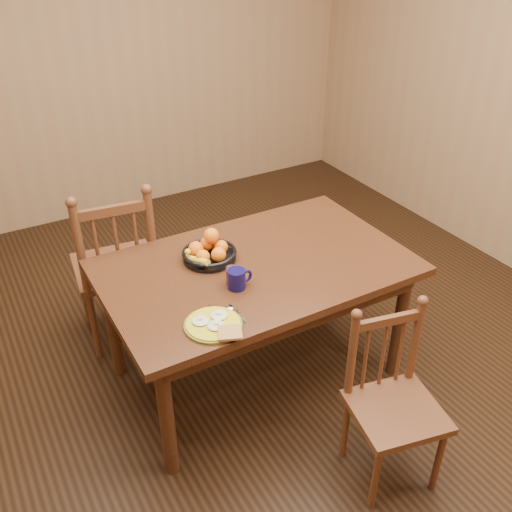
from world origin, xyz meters
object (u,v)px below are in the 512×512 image
dining_table (256,278)px  fruit_bowl (209,252)px  coffee_mug (237,279)px  chair_near (393,403)px  chair_far (117,267)px  breakfast_plate (214,324)px

dining_table → fruit_bowl: size_ratio=5.52×
coffee_mug → chair_near: bearing=-62.0°
chair_far → coffee_mug: size_ratio=7.93×
dining_table → breakfast_plate: size_ratio=5.27×
fruit_bowl → chair_near: bearing=-69.0°
chair_far → coffee_mug: 0.96m
chair_near → breakfast_plate: bearing=152.1°
coffee_mug → fruit_bowl: 0.30m
chair_near → fruit_bowl: (-0.40, 1.05, 0.37)m
dining_table → coffee_mug: bearing=-143.0°
dining_table → chair_far: chair_far is taller
chair_far → chair_near: chair_far is taller
dining_table → breakfast_plate: 0.56m
chair_far → chair_near: bearing=122.5°
chair_far → chair_near: 1.77m
breakfast_plate → coffee_mug: size_ratio=2.28×
dining_table → chair_near: size_ratio=1.84×
chair_near → coffee_mug: (-0.40, 0.75, 0.38)m
chair_far → coffee_mug: chair_far is taller
dining_table → coffee_mug: coffee_mug is taller
chair_near → coffee_mug: bearing=129.9°
chair_far → fruit_bowl: size_ratio=3.65×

